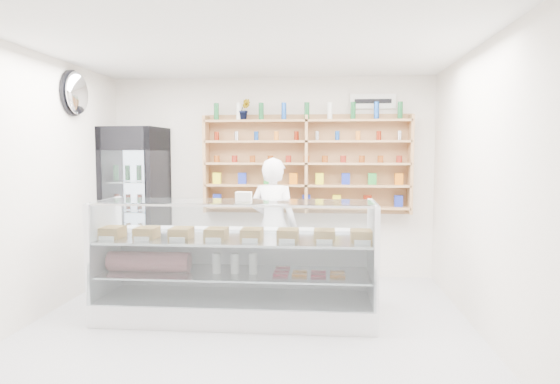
# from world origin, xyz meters

# --- Properties ---
(room) EXTENTS (5.00, 5.00, 5.00)m
(room) POSITION_xyz_m (0.00, 0.00, 1.40)
(room) COLOR silver
(room) RESTS_ON ground
(display_counter) EXTENTS (2.88, 0.86, 1.26)m
(display_counter) POSITION_xyz_m (-0.18, 0.58, 0.35)
(display_counter) COLOR white
(display_counter) RESTS_ON floor
(shop_worker) EXTENTS (0.70, 0.55, 1.69)m
(shop_worker) POSITION_xyz_m (0.11, 1.63, 0.84)
(shop_worker) COLOR white
(shop_worker) RESTS_ON floor
(drinks_cooler) EXTENTS (0.80, 0.78, 2.09)m
(drinks_cooler) POSITION_xyz_m (-1.85, 2.13, 1.05)
(drinks_cooler) COLOR black
(drinks_cooler) RESTS_ON floor
(wall_shelving) EXTENTS (2.84, 0.28, 1.33)m
(wall_shelving) POSITION_xyz_m (0.50, 2.34, 1.59)
(wall_shelving) COLOR tan
(wall_shelving) RESTS_ON back_wall
(potted_plant) EXTENTS (0.19, 0.17, 0.29)m
(potted_plant) POSITION_xyz_m (-0.36, 2.34, 2.34)
(potted_plant) COLOR #1E6626
(potted_plant) RESTS_ON wall_shelving
(security_mirror) EXTENTS (0.15, 0.50, 0.50)m
(security_mirror) POSITION_xyz_m (-2.17, 1.20, 2.45)
(security_mirror) COLOR silver
(security_mirror) RESTS_ON left_wall
(wall_sign) EXTENTS (0.62, 0.03, 0.20)m
(wall_sign) POSITION_xyz_m (1.40, 2.47, 2.45)
(wall_sign) COLOR white
(wall_sign) RESTS_ON back_wall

